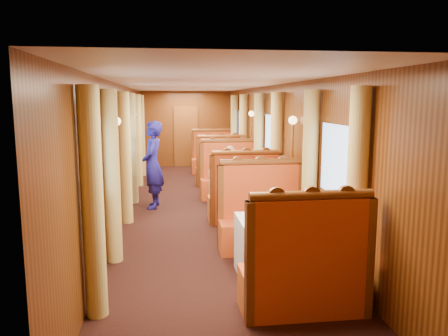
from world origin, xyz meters
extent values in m
cube|color=brown|center=(0.00, 5.97, 1.00)|extent=(0.80, 0.04, 2.00)
cube|color=white|center=(0.75, -3.50, 0.38)|extent=(1.05, 0.72, 0.75)
cube|color=#AB2313|center=(0.75, -4.45, 0.23)|extent=(1.30, 0.55, 0.45)
cube|color=#AB2313|center=(0.75, -4.67, 0.85)|extent=(1.30, 0.12, 0.80)
cylinder|color=brown|center=(0.75, -4.67, 1.29)|extent=(1.23, 0.10, 0.10)
cube|color=#AB2313|center=(0.75, -2.55, 0.23)|extent=(1.30, 0.55, 0.45)
cube|color=#AB2313|center=(0.75, -2.33, 0.85)|extent=(1.30, 0.12, 0.80)
cylinder|color=brown|center=(0.75, -2.33, 1.29)|extent=(1.23, 0.10, 0.10)
cube|color=white|center=(0.75, 0.00, 0.38)|extent=(1.05, 0.72, 0.75)
cube|color=#AB2313|center=(0.75, -0.95, 0.23)|extent=(1.30, 0.55, 0.45)
cube|color=#AB2313|center=(0.75, -1.17, 0.85)|extent=(1.30, 0.12, 0.80)
cylinder|color=brown|center=(0.75, -1.17, 1.29)|extent=(1.23, 0.10, 0.10)
cube|color=#AB2313|center=(0.75, 0.95, 0.23)|extent=(1.30, 0.55, 0.45)
cube|color=#AB2313|center=(0.75, 1.17, 0.85)|extent=(1.30, 0.12, 0.80)
cylinder|color=brown|center=(0.75, 1.17, 1.29)|extent=(1.23, 0.10, 0.10)
cube|color=white|center=(0.75, 3.50, 0.38)|extent=(1.05, 0.72, 0.75)
cube|color=#AB2313|center=(0.75, 2.55, 0.23)|extent=(1.30, 0.55, 0.45)
cube|color=#AB2313|center=(0.75, 2.33, 0.85)|extent=(1.30, 0.12, 0.80)
cylinder|color=brown|center=(0.75, 2.33, 1.29)|extent=(1.23, 0.10, 0.10)
cube|color=#AB2313|center=(0.75, 4.45, 0.23)|extent=(1.30, 0.55, 0.45)
cube|color=#AB2313|center=(0.75, 4.67, 0.85)|extent=(1.30, 0.12, 0.80)
cylinder|color=brown|center=(0.75, 4.67, 1.29)|extent=(1.23, 0.10, 0.10)
cube|color=silver|center=(0.69, -3.53, 0.76)|extent=(0.36, 0.29, 0.01)
cylinder|color=white|center=(1.04, -3.64, 0.76)|extent=(0.23, 0.23, 0.01)
cylinder|color=white|center=(0.39, -3.40, 0.79)|extent=(0.08, 0.08, 0.08)
cylinder|color=white|center=(0.39, -3.40, 0.92)|extent=(0.05, 0.05, 0.18)
cylinder|color=white|center=(0.44, -3.26, 0.79)|extent=(0.08, 0.08, 0.08)
cylinder|color=white|center=(0.44, -3.26, 0.92)|extent=(0.05, 0.05, 0.18)
cylinder|color=silver|center=(0.73, 0.04, 0.82)|extent=(0.06, 0.06, 0.14)
cylinder|color=silver|center=(0.77, 3.52, 0.82)|extent=(0.06, 0.06, 0.14)
cylinder|color=#D4C46C|center=(-1.38, -4.28, 1.18)|extent=(0.22, 0.22, 2.35)
cylinder|color=#D4C46C|center=(-1.38, -2.72, 1.18)|extent=(0.22, 0.22, 2.35)
cylinder|color=#D4C46C|center=(1.38, -4.28, 1.18)|extent=(0.22, 0.22, 2.35)
cylinder|color=#D4C46C|center=(1.38, -2.72, 1.18)|extent=(0.22, 0.22, 2.35)
cylinder|color=#D4C46C|center=(-1.38, -0.78, 1.18)|extent=(0.22, 0.22, 2.35)
cylinder|color=#D4C46C|center=(-1.38, 0.78, 1.18)|extent=(0.22, 0.22, 2.35)
cylinder|color=#D4C46C|center=(1.38, -0.78, 1.18)|extent=(0.22, 0.22, 2.35)
cylinder|color=#D4C46C|center=(1.38, 0.78, 1.18)|extent=(0.22, 0.22, 2.35)
cylinder|color=#D4C46C|center=(-1.38, 2.72, 1.18)|extent=(0.22, 0.22, 2.35)
cylinder|color=#D4C46C|center=(-1.38, 4.28, 1.18)|extent=(0.22, 0.22, 2.35)
cylinder|color=#D4C46C|center=(1.38, 2.72, 1.18)|extent=(0.22, 0.22, 2.35)
cylinder|color=#D4C46C|center=(1.38, 4.28, 1.18)|extent=(0.22, 0.22, 2.35)
cylinder|color=#BF8C3F|center=(-1.40, -1.75, 0.93)|extent=(0.04, 0.04, 1.85)
sphere|color=#FFD18C|center=(-1.40, -1.75, 1.88)|extent=(0.14, 0.14, 0.14)
cylinder|color=#BF8C3F|center=(1.40, -1.75, 0.93)|extent=(0.04, 0.04, 1.85)
sphere|color=#FFD18C|center=(1.40, -1.75, 1.88)|extent=(0.14, 0.14, 0.14)
cylinder|color=#BF8C3F|center=(-1.40, 1.75, 0.93)|extent=(0.04, 0.04, 1.85)
sphere|color=#FFD18C|center=(-1.40, 1.75, 1.88)|extent=(0.14, 0.14, 0.14)
cylinder|color=#BF8C3F|center=(1.40, 1.75, 0.93)|extent=(0.04, 0.04, 1.85)
sphere|color=#FFD18C|center=(1.40, 1.75, 1.88)|extent=(0.14, 0.14, 0.14)
imported|color=navy|center=(-0.93, 0.28, 0.89)|extent=(0.47, 0.68, 1.79)
cube|color=beige|center=(0.75, 0.84, 0.75)|extent=(0.40, 0.24, 0.55)
sphere|color=tan|center=(0.75, 0.84, 1.11)|extent=(0.20, 0.20, 0.20)
cube|color=beige|center=(0.75, 0.67, 0.52)|extent=(0.36, 0.30, 0.14)
camera|label=1|loc=(-0.63, -8.65, 2.20)|focal=35.00mm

